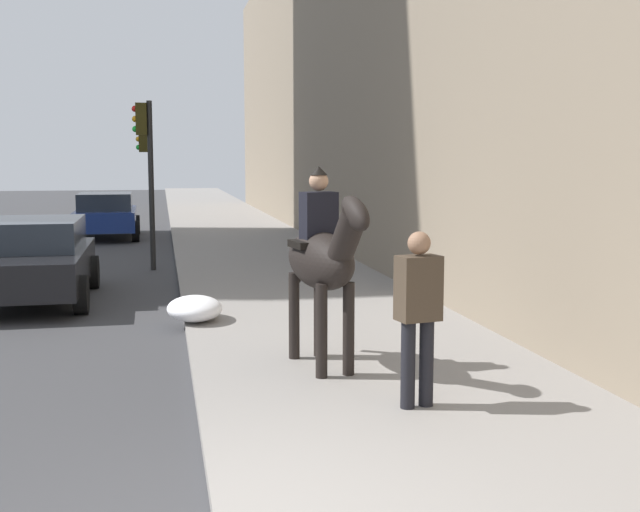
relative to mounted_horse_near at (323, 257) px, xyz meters
name	(u,v)px	position (x,y,z in m)	size (l,w,h in m)	color
mounted_horse_near	(323,257)	(0.00, 0.00, 0.00)	(2.14, 0.81, 2.30)	black
pedestrian_greeting	(418,307)	(-1.57, -0.60, -0.30)	(0.33, 0.44, 1.70)	black
car_near_lane	(32,258)	(5.77, 4.01, -0.63)	(4.23, 2.10, 1.44)	black
car_far_lane	(106,214)	(16.83, 3.48, -0.63)	(3.90, 2.08, 1.44)	navy
traffic_light_near_curb	(146,157)	(9.37, 2.07, 1.13)	(0.20, 0.44, 3.76)	black
traffic_light_far_curb	(147,165)	(13.41, 2.13, 0.92)	(0.20, 0.44, 3.42)	black
snow_pile_far	(195,308)	(2.97, 1.33, -1.09)	(1.05, 0.81, 0.36)	white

